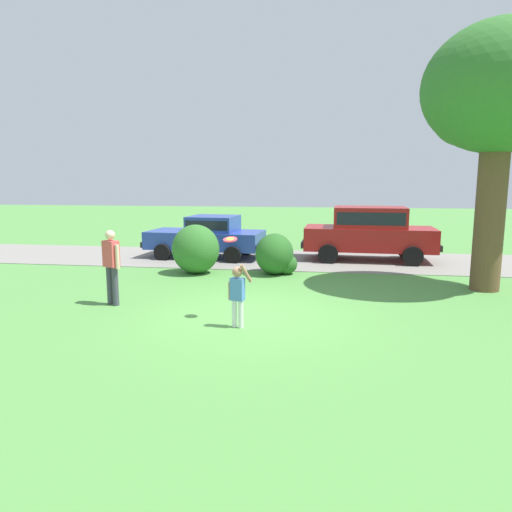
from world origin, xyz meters
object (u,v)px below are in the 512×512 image
Objects in this scene: parked_sedan at (208,235)px; child_thrower at (238,292)px; frisbee at (230,239)px; adult_onlooker at (111,263)px; oak_tree_large at (503,97)px; parked_suv at (369,231)px.

parked_sedan is 3.52× the size of child_thrower.
parked_sedan is 16.01× the size of frisbee.
parked_sedan is at bearing 85.14° from adult_onlooker.
frisbee reaches higher than child_thrower.
oak_tree_large reaches higher than frisbee.
frisbee is at bearing -149.90° from oak_tree_large.
child_thrower is 0.74× the size of adult_onlooker.
oak_tree_large is 6.23m from parked_suv.
parked_suv is at bearing 2.44° from parked_sedan.
frisbee is (-0.24, 0.54, 0.95)m from child_thrower.
oak_tree_large is 1.48× the size of parked_sedan.
frisbee is (-3.47, -7.69, 0.59)m from parked_suv.
parked_sedan is 7.84m from frisbee.
adult_onlooker is at bearing 158.66° from child_thrower.
child_thrower is 1.12m from frisbee.
frisbee is (-6.21, -3.60, -3.22)m from oak_tree_large.
frisbee reaches higher than parked_sedan.
parked_sedan is at bearing -177.56° from parked_suv.
child_thrower is at bearing -21.34° from adult_onlooker.
parked_sedan is at bearing 108.01° from child_thrower.
parked_sedan is 0.95× the size of parked_suv.
child_thrower is (2.59, -7.97, -0.13)m from parked_sedan.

